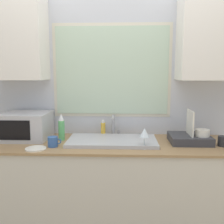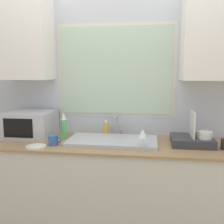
{
  "view_description": "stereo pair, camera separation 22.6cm",
  "coord_description": "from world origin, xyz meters",
  "px_view_note": "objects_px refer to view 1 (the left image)",
  "views": [
    {
      "loc": [
        0.11,
        -1.93,
        1.55
      ],
      "look_at": [
        0.02,
        0.3,
        1.2
      ],
      "focal_mm": 42.0,
      "sensor_mm": 36.0,
      "label": 1
    },
    {
      "loc": [
        0.33,
        -1.91,
        1.55
      ],
      "look_at": [
        0.02,
        0.3,
        1.2
      ],
      "focal_mm": 42.0,
      "sensor_mm": 36.0,
      "label": 2
    }
  ],
  "objects_px": {
    "faucet": "(114,124)",
    "spray_bottle": "(61,127)",
    "soap_bottle": "(103,129)",
    "wine_glass": "(144,133)",
    "mug_near_sink": "(53,142)",
    "microwave": "(26,126)",
    "dish_rack": "(191,137)"
  },
  "relations": [
    {
      "from": "faucet",
      "to": "wine_glass",
      "type": "bearing_deg",
      "value": -55.83
    },
    {
      "from": "spray_bottle",
      "to": "dish_rack",
      "type": "bearing_deg",
      "value": -2.13
    },
    {
      "from": "faucet",
      "to": "spray_bottle",
      "type": "bearing_deg",
      "value": -162.07
    },
    {
      "from": "soap_bottle",
      "to": "dish_rack",
      "type": "bearing_deg",
      "value": -14.57
    },
    {
      "from": "microwave",
      "to": "spray_bottle",
      "type": "relative_size",
      "value": 1.72
    },
    {
      "from": "microwave",
      "to": "soap_bottle",
      "type": "height_order",
      "value": "microwave"
    },
    {
      "from": "soap_bottle",
      "to": "wine_glass",
      "type": "height_order",
      "value": "wine_glass"
    },
    {
      "from": "soap_bottle",
      "to": "mug_near_sink",
      "type": "distance_m",
      "value": 0.55
    },
    {
      "from": "microwave",
      "to": "mug_near_sink",
      "type": "xyz_separation_m",
      "value": [
        0.32,
        -0.26,
        -0.08
      ]
    },
    {
      "from": "soap_bottle",
      "to": "faucet",
      "type": "bearing_deg",
      "value": -5.46
    },
    {
      "from": "microwave",
      "to": "spray_bottle",
      "type": "xyz_separation_m",
      "value": [
        0.34,
        -0.04,
        -0.0
      ]
    },
    {
      "from": "microwave",
      "to": "soap_bottle",
      "type": "bearing_deg",
      "value": 9.51
    },
    {
      "from": "dish_rack",
      "to": "mug_near_sink",
      "type": "height_order",
      "value": "dish_rack"
    },
    {
      "from": "spray_bottle",
      "to": "soap_bottle",
      "type": "xyz_separation_m",
      "value": [
        0.37,
        0.16,
        -0.05
      ]
    },
    {
      "from": "spray_bottle",
      "to": "wine_glass",
      "type": "height_order",
      "value": "spray_bottle"
    },
    {
      "from": "wine_glass",
      "to": "spray_bottle",
      "type": "bearing_deg",
      "value": 162.07
    },
    {
      "from": "faucet",
      "to": "soap_bottle",
      "type": "relative_size",
      "value": 1.31
    },
    {
      "from": "faucet",
      "to": "spray_bottle",
      "type": "relative_size",
      "value": 0.85
    },
    {
      "from": "soap_bottle",
      "to": "mug_near_sink",
      "type": "relative_size",
      "value": 1.38
    },
    {
      "from": "spray_bottle",
      "to": "wine_glass",
      "type": "xyz_separation_m",
      "value": [
        0.74,
        -0.24,
        0.01
      ]
    },
    {
      "from": "soap_bottle",
      "to": "wine_glass",
      "type": "bearing_deg",
      "value": -47.52
    },
    {
      "from": "soap_bottle",
      "to": "mug_near_sink",
      "type": "bearing_deg",
      "value": -136.05
    },
    {
      "from": "spray_bottle",
      "to": "mug_near_sink",
      "type": "relative_size",
      "value": 2.14
    },
    {
      "from": "soap_bottle",
      "to": "wine_glass",
      "type": "distance_m",
      "value": 0.55
    },
    {
      "from": "spray_bottle",
      "to": "mug_near_sink",
      "type": "bearing_deg",
      "value": -96.0
    },
    {
      "from": "mug_near_sink",
      "to": "faucet",
      "type": "bearing_deg",
      "value": 36.74
    },
    {
      "from": "spray_bottle",
      "to": "soap_bottle",
      "type": "distance_m",
      "value": 0.41
    },
    {
      "from": "dish_rack",
      "to": "microwave",
      "type": "bearing_deg",
      "value": 176.72
    },
    {
      "from": "mug_near_sink",
      "to": "spray_bottle",
      "type": "bearing_deg",
      "value": 84.0
    },
    {
      "from": "dish_rack",
      "to": "spray_bottle",
      "type": "xyz_separation_m",
      "value": [
        -1.17,
        0.04,
        0.07
      ]
    },
    {
      "from": "dish_rack",
      "to": "mug_near_sink",
      "type": "xyz_separation_m",
      "value": [
        -1.19,
        -0.17,
        -0.01
      ]
    },
    {
      "from": "spray_bottle",
      "to": "soap_bottle",
      "type": "bearing_deg",
      "value": 23.68
    }
  ]
}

